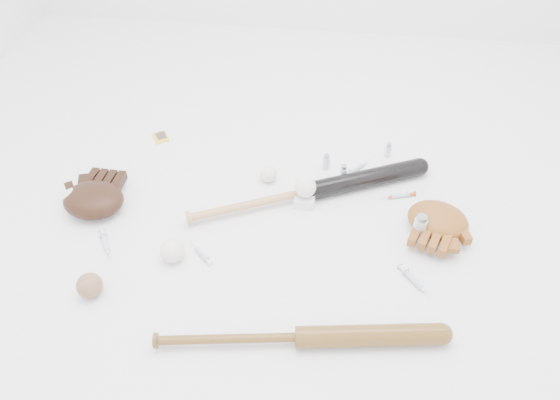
# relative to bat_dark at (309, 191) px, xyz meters

# --- Properties ---
(bat_dark) EXTENTS (0.90, 0.47, 0.07)m
(bat_dark) POSITION_rel_bat_dark_xyz_m (0.00, 0.00, 0.00)
(bat_dark) COLOR black
(bat_dark) RESTS_ON ground
(bat_wood) EXTENTS (0.87, 0.20, 0.06)m
(bat_wood) POSITION_rel_bat_dark_xyz_m (0.02, -0.61, -0.00)
(bat_wood) COLOR brown
(bat_wood) RESTS_ON ground
(glove_dark) EXTENTS (0.27, 0.27, 0.09)m
(glove_dark) POSITION_rel_bat_dark_xyz_m (-0.76, -0.15, 0.01)
(glove_dark) COLOR black
(glove_dark) RESTS_ON ground
(glove_tan) EXTENTS (0.32, 0.32, 0.09)m
(glove_tan) POSITION_rel_bat_dark_xyz_m (0.45, -0.10, 0.01)
(glove_tan) COLOR brown
(glove_tan) RESTS_ON ground
(trading_card) EXTENTS (0.09, 0.10, 0.00)m
(trading_card) POSITION_rel_bat_dark_xyz_m (-0.65, 0.29, -0.03)
(trading_card) COLOR gold
(trading_card) RESTS_ON ground
(pedestal) EXTENTS (0.08, 0.08, 0.04)m
(pedestal) POSITION_rel_bat_dark_xyz_m (-0.01, -0.03, -0.01)
(pedestal) COLOR white
(pedestal) RESTS_ON ground
(baseball_on_pedestal) EXTENTS (0.08, 0.08, 0.08)m
(baseball_on_pedestal) POSITION_rel_bat_dark_xyz_m (-0.01, -0.03, 0.04)
(baseball_on_pedestal) COLOR white
(baseball_on_pedestal) RESTS_ON pedestal
(baseball_left) EXTENTS (0.08, 0.08, 0.08)m
(baseball_left) POSITION_rel_bat_dark_xyz_m (-0.83, -0.15, 0.01)
(baseball_left) COLOR white
(baseball_left) RESTS_ON ground
(baseball_upper) EXTENTS (0.07, 0.07, 0.07)m
(baseball_upper) POSITION_rel_bat_dark_xyz_m (-0.16, 0.08, -0.00)
(baseball_upper) COLOR white
(baseball_upper) RESTS_ON ground
(baseball_mid) EXTENTS (0.08, 0.08, 0.08)m
(baseball_mid) POSITION_rel_bat_dark_xyz_m (-0.42, -0.35, 0.01)
(baseball_mid) COLOR white
(baseball_mid) RESTS_ON ground
(baseball_aged) EXTENTS (0.08, 0.08, 0.08)m
(baseball_aged) POSITION_rel_bat_dark_xyz_m (-0.63, -0.52, 0.00)
(baseball_aged) COLOR #896041
(baseball_aged) RESTS_ON ground
(syringe_0) EXTENTS (0.11, 0.15, 0.02)m
(syringe_0) POSITION_rel_bat_dark_xyz_m (-0.66, -0.32, -0.03)
(syringe_0) COLOR #ADBCC6
(syringe_0) RESTS_ON ground
(syringe_1) EXTENTS (0.11, 0.11, 0.02)m
(syringe_1) POSITION_rel_bat_dark_xyz_m (-0.33, -0.32, -0.03)
(syringe_1) COLOR #ADBCC6
(syringe_1) RESTS_ON ground
(syringe_2) EXTENTS (0.12, 0.14, 0.02)m
(syringe_2) POSITION_rel_bat_dark_xyz_m (0.17, 0.18, -0.03)
(syringe_2) COLOR #ADBCC6
(syringe_2) RESTS_ON ground
(syringe_3) EXTENTS (0.12, 0.15, 0.02)m
(syringe_3) POSITION_rel_bat_dark_xyz_m (0.36, -0.34, -0.03)
(syringe_3) COLOR #ADBCC6
(syringe_3) RESTS_ON ground
(syringe_4) EXTENTS (0.14, 0.07, 0.02)m
(syringe_4) POSITION_rel_bat_dark_xyz_m (0.33, 0.05, -0.03)
(syringe_4) COLOR #ADBCC6
(syringe_4) RESTS_ON ground
(vial_0) EXTENTS (0.03, 0.03, 0.07)m
(vial_0) POSITION_rel_bat_dark_xyz_m (0.12, 0.12, -0.00)
(vial_0) COLOR silver
(vial_0) RESTS_ON ground
(vial_1) EXTENTS (0.02, 0.02, 0.06)m
(vial_1) POSITION_rel_bat_dark_xyz_m (0.29, 0.29, -0.00)
(vial_1) COLOR silver
(vial_1) RESTS_ON ground
(vial_2) EXTENTS (0.03, 0.03, 0.07)m
(vial_2) POSITION_rel_bat_dark_xyz_m (0.05, 0.18, -0.00)
(vial_2) COLOR silver
(vial_2) RESTS_ON ground
(vial_3) EXTENTS (0.04, 0.04, 0.10)m
(vial_3) POSITION_rel_bat_dark_xyz_m (0.39, -0.15, 0.02)
(vial_3) COLOR silver
(vial_3) RESTS_ON ground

